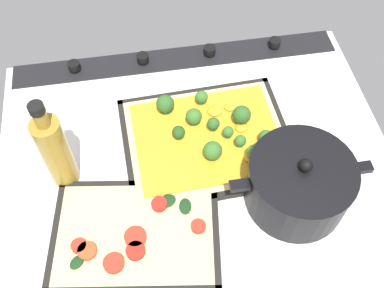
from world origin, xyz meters
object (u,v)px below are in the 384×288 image
object	(u,v)px
broccoli_pizza	(209,135)
baking_tray_back	(136,235)
veggie_pizza_back	(135,234)
oil_bottle	(55,151)
cooking_pot	(299,184)
baking_tray_front	(207,141)

from	to	relation	value
broccoli_pizza	baking_tray_back	bearing A→B (deg)	47.72
veggie_pizza_back	oil_bottle	size ratio (longest dim) A/B	1.37
baking_tray_back	cooking_pot	size ratio (longest dim) A/B	1.27
baking_tray_front	cooking_pot	world-z (taller)	cooking_pot
veggie_pizza_back	cooking_pot	world-z (taller)	cooking_pot
baking_tray_front	oil_bottle	world-z (taller)	oil_bottle
baking_tray_back	baking_tray_front	bearing A→B (deg)	-131.85
cooking_pot	baking_tray_front	bearing A→B (deg)	-47.72
oil_bottle	cooking_pot	bearing A→B (deg)	164.79
cooking_pot	oil_bottle	bearing A→B (deg)	-15.21
baking_tray_front	baking_tray_back	size ratio (longest dim) A/B	1.06
baking_tray_front	broccoli_pizza	world-z (taller)	broccoli_pizza
broccoli_pizza	baking_tray_back	xyz separation A→B (cm)	(17.03, 18.73, -1.54)
baking_tray_back	oil_bottle	xyz separation A→B (cm)	(12.37, -14.58, 8.89)
veggie_pizza_back	oil_bottle	distance (cm)	20.86
broccoli_pizza	oil_bottle	distance (cm)	30.59
broccoli_pizza	cooking_pot	bearing A→B (deg)	130.62
broccoli_pizza	veggie_pizza_back	bearing A→B (deg)	47.82
veggie_pizza_back	cooking_pot	size ratio (longest dim) A/B	1.16
baking_tray_front	broccoli_pizza	bearing A→B (deg)	-149.73
baking_tray_back	oil_bottle	world-z (taller)	oil_bottle
baking_tray_back	veggie_pizza_back	size ratio (longest dim) A/B	1.09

